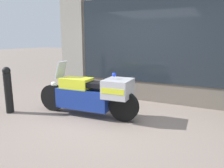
% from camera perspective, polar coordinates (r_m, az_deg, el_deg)
% --- Properties ---
extents(ground_plane, '(60.00, 60.00, 0.00)m').
position_cam_1_polar(ground_plane, '(4.68, -0.30, -9.69)').
color(ground_plane, gray).
extents(shop_building, '(5.26, 0.55, 3.24)m').
position_cam_1_polar(shop_building, '(6.33, 4.91, 10.97)').
color(shop_building, '#6B6056').
rests_on(shop_building, ground).
extents(window_display, '(4.02, 0.30, 1.83)m').
position_cam_1_polar(window_display, '(6.27, 10.58, -0.08)').
color(window_display, slate).
rests_on(window_display, ground).
extents(paramedic_motorcycle, '(2.46, 0.65, 1.21)m').
position_cam_1_polar(paramedic_motorcycle, '(4.85, -5.28, -2.58)').
color(paramedic_motorcycle, black).
rests_on(paramedic_motorcycle, ground).
extents(street_bollard, '(0.18, 0.18, 1.09)m').
position_cam_1_polar(street_bollard, '(5.59, -25.49, -1.25)').
color(street_bollard, black).
rests_on(street_bollard, ground).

